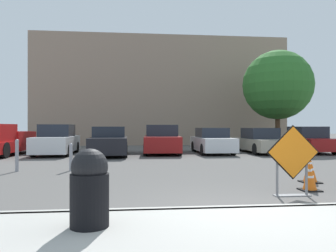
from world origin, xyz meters
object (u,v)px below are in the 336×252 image
(traffic_cone_second, at_px, (310,170))
(bollard_nearest, at_px, (71,156))
(parked_car_nearest, at_px, (57,141))
(trash_bin, at_px, (90,187))
(bollard_second, at_px, (17,155))
(traffic_cone_nearest, at_px, (310,177))
(parked_car_fifth, at_px, (260,141))
(parked_car_sixth, at_px, (308,141))
(parked_car_second, at_px, (109,142))
(parked_car_third, at_px, (162,140))
(road_closed_sign, at_px, (293,158))
(parked_car_fourth, at_px, (212,142))

(traffic_cone_second, height_order, bollard_nearest, bollard_nearest)
(parked_car_nearest, bearing_deg, trash_bin, 103.95)
(bollard_second, bearing_deg, traffic_cone_nearest, -27.03)
(parked_car_fifth, height_order, parked_car_sixth, parked_car_sixth)
(trash_bin, bearing_deg, parked_car_sixth, 51.84)
(bollard_second, bearing_deg, parked_car_nearest, 92.06)
(parked_car_second, height_order, parked_car_third, parked_car_third)
(road_closed_sign, xyz_separation_m, parked_car_third, (-1.87, 11.20, -0.10))
(parked_car_third, height_order, parked_car_fourth, parked_car_third)
(parked_car_nearest, height_order, parked_car_third, parked_car_nearest)
(parked_car_second, height_order, bollard_nearest, parked_car_second)
(traffic_cone_nearest, relative_size, parked_car_fifth, 0.14)
(bollard_nearest, bearing_deg, parked_car_fourth, 45.62)
(bollard_nearest, bearing_deg, road_closed_sign, -39.90)
(parked_car_third, xyz_separation_m, bollard_second, (-5.34, -6.62, -0.16))
(parked_car_second, bearing_deg, parked_car_nearest, -14.89)
(parked_car_second, bearing_deg, traffic_cone_second, 122.26)
(traffic_cone_nearest, bearing_deg, parked_car_second, 118.31)
(road_closed_sign, xyz_separation_m, parked_car_second, (-4.66, 10.48, -0.13))
(parked_car_nearest, relative_size, parked_car_fourth, 1.07)
(parked_car_fifth, xyz_separation_m, bollard_second, (-10.92, -6.62, -0.08))
(traffic_cone_nearest, bearing_deg, traffic_cone_second, 60.33)
(parked_car_second, distance_m, trash_bin, 12.67)
(road_closed_sign, xyz_separation_m, parked_car_sixth, (6.50, 11.12, -0.14))
(parked_car_sixth, distance_m, bollard_second, 15.19)
(traffic_cone_second, distance_m, parked_car_second, 10.70)
(bollard_nearest, bearing_deg, trash_bin, -77.24)
(parked_car_sixth, height_order, bollard_second, parked_car_sixth)
(parked_car_second, xyz_separation_m, bollard_second, (-2.55, -5.90, -0.13))
(traffic_cone_second, relative_size, parked_car_third, 0.17)
(traffic_cone_second, relative_size, bollard_nearest, 0.76)
(traffic_cone_nearest, xyz_separation_m, parked_car_sixth, (5.81, 10.57, 0.37))
(parked_car_third, xyz_separation_m, parked_car_fourth, (2.79, -0.08, -0.07))
(parked_car_second, relative_size, parked_car_fourth, 1.12)
(parked_car_nearest, relative_size, bollard_second, 4.15)
(road_closed_sign, xyz_separation_m, trash_bin, (-3.95, -2.17, -0.15))
(parked_car_third, bearing_deg, trash_bin, 84.20)
(parked_car_fourth, bearing_deg, traffic_cone_second, 91.68)
(traffic_cone_nearest, relative_size, traffic_cone_second, 0.91)
(traffic_cone_nearest, relative_size, bollard_second, 0.60)
(parked_car_fourth, relative_size, trash_bin, 3.92)
(parked_car_nearest, xyz_separation_m, parked_car_third, (5.58, 0.05, -0.00))
(trash_bin, bearing_deg, parked_car_nearest, 104.74)
(traffic_cone_second, bearing_deg, parked_car_fifth, 75.83)
(road_closed_sign, relative_size, traffic_cone_nearest, 2.38)
(traffic_cone_nearest, relative_size, trash_bin, 0.61)
(trash_bin, relative_size, bollard_second, 0.98)
(traffic_cone_nearest, distance_m, parked_car_third, 10.96)
(road_closed_sign, xyz_separation_m, parked_car_fourth, (0.92, 11.12, -0.17))
(traffic_cone_second, xyz_separation_m, parked_car_second, (-5.94, 8.89, 0.35))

